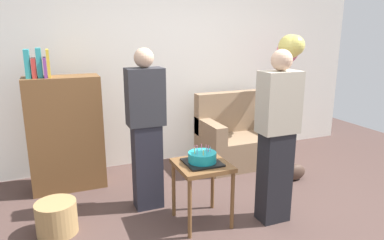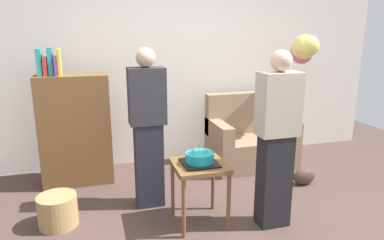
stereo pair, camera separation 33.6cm
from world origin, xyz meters
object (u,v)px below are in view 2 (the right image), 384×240
at_px(birthday_cake, 200,158).
at_px(handbag, 304,177).
at_px(couch, 250,140).
at_px(wicker_basket, 58,211).
at_px(balloon_bunch, 304,48).
at_px(person_blowing_candles, 148,128).
at_px(person_holding_cake, 276,140).
at_px(side_table, 200,173).
at_px(bookshelf, 75,128).

height_order(birthday_cake, handbag, birthday_cake).
height_order(couch, wicker_basket, couch).
bearing_deg(couch, wicker_basket, -158.67).
bearing_deg(birthday_cake, wicker_basket, 166.10).
bearing_deg(balloon_bunch, person_blowing_candles, -164.32).
distance_m(birthday_cake, balloon_bunch, 2.26).
bearing_deg(handbag, person_holding_cake, -139.91).
bearing_deg(handbag, birthday_cake, -162.50).
relative_size(birthday_cake, handbag, 1.14).
height_order(handbag, balloon_bunch, balloon_bunch).
height_order(side_table, person_blowing_candles, person_blowing_candles).
distance_m(wicker_basket, balloon_bunch, 3.44).
relative_size(couch, person_holding_cake, 0.67).
height_order(couch, handbag, couch).
height_order(couch, person_blowing_candles, person_blowing_candles).
relative_size(couch, bookshelf, 0.68).
height_order(wicker_basket, handbag, wicker_basket).
bearing_deg(handbag, balloon_bunch, 65.22).
height_order(person_holding_cake, wicker_basket, person_holding_cake).
distance_m(couch, side_table, 1.69).
xyz_separation_m(bookshelf, handbag, (2.57, -0.84, -0.57)).
relative_size(person_holding_cake, balloon_bunch, 0.94).
xyz_separation_m(couch, balloon_bunch, (0.63, -0.16, 1.22)).
bearing_deg(person_blowing_candles, birthday_cake, -49.90).
distance_m(side_table, handbag, 1.57).
height_order(person_blowing_candles, handbag, person_blowing_candles).
relative_size(side_table, handbag, 2.13).
distance_m(couch, person_blowing_candles, 1.75).
relative_size(couch, side_table, 1.84).
bearing_deg(bookshelf, person_blowing_candles, -47.36).
xyz_separation_m(side_table, person_blowing_candles, (-0.39, 0.50, 0.33)).
bearing_deg(wicker_basket, balloon_bunch, 14.38).
distance_m(couch, person_holding_cake, 1.62).
bearing_deg(wicker_basket, side_table, -13.90).
xyz_separation_m(birthday_cake, handbag, (1.45, 0.46, -0.55)).
bearing_deg(handbag, wicker_basket, -177.11).
distance_m(bookshelf, wicker_basket, 1.12).
height_order(couch, birthday_cake, couch).
bearing_deg(person_blowing_candles, side_table, -49.89).
bearing_deg(balloon_bunch, side_table, -147.86).
xyz_separation_m(couch, bookshelf, (-2.24, 0.04, 0.33)).
distance_m(person_holding_cake, wicker_basket, 2.13).
bearing_deg(balloon_bunch, handbag, -114.78).
bearing_deg(couch, balloon_bunch, -14.14).
xyz_separation_m(couch, person_blowing_candles, (-1.50, -0.76, 0.49)).
distance_m(birthday_cake, person_blowing_candles, 0.66).
relative_size(bookshelf, birthday_cake, 5.02).
height_order(side_table, handbag, side_table).
height_order(birthday_cake, person_blowing_candles, person_blowing_candles).
bearing_deg(side_table, wicker_basket, 166.10).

